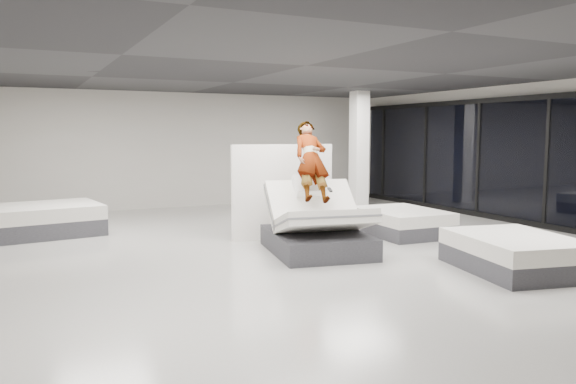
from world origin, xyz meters
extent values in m
plane|color=#B3B1A9|center=(0.00, 0.00, 0.00)|extent=(14.00, 14.00, 0.00)
plane|color=black|center=(0.00, 0.00, 3.20)|extent=(14.00, 14.00, 0.00)
cube|color=beige|center=(0.00, 7.00, 1.60)|extent=(12.00, 0.04, 3.20)
cube|color=beige|center=(6.00, 0.00, 1.60)|extent=(0.04, 14.00, 3.20)
cube|color=#3B3A40|center=(0.22, 0.00, 0.18)|extent=(1.91, 2.33, 0.36)
cube|color=white|center=(0.28, 0.31, 0.79)|extent=(1.70, 1.20, 0.86)
cube|color=slate|center=(0.28, 0.31, 0.79)|extent=(1.70, 1.09, 0.73)
cube|color=white|center=(0.14, -0.46, 0.62)|extent=(1.73, 1.33, 0.51)
cube|color=slate|center=(0.14, -0.46, 0.62)|extent=(1.74, 1.30, 0.32)
cube|color=white|center=(0.30, 0.42, 1.14)|extent=(0.64, 0.50, 0.38)
imported|color=slate|center=(0.28, 0.30, 1.31)|extent=(0.91, 1.70, 1.39)
cube|color=black|center=(0.43, -0.09, 1.10)|extent=(0.08, 0.15, 0.08)
cube|color=white|center=(0.25, 1.44, 0.93)|extent=(2.04, 0.36, 1.86)
cube|color=#3B3A40|center=(2.64, 0.77, 0.14)|extent=(1.48, 1.92, 0.28)
cube|color=white|center=(2.64, 0.77, 0.40)|extent=(1.48, 1.92, 0.23)
cube|color=#3B3A40|center=(2.27, -2.48, 0.15)|extent=(1.85, 2.23, 0.29)
cube|color=white|center=(2.27, -2.48, 0.42)|extent=(1.85, 2.23, 0.25)
cube|color=#3B3A40|center=(-4.05, 3.94, 0.17)|extent=(2.45, 1.97, 0.34)
cube|color=white|center=(-4.05, 3.94, 0.48)|extent=(2.45, 1.97, 0.28)
cube|color=white|center=(4.00, 4.50, 1.60)|extent=(0.40, 0.40, 3.20)
cube|color=#1C1F2F|center=(5.90, 0.00, 1.45)|extent=(0.06, 13.40, 2.80)
cube|color=black|center=(5.90, 0.00, 0.06)|extent=(0.12, 13.40, 0.12)
cube|color=black|center=(5.90, 0.00, 2.86)|extent=(0.12, 13.40, 0.12)
cube|color=black|center=(5.90, 0.00, 1.45)|extent=(0.09, 0.08, 2.80)
cube|color=black|center=(5.90, 2.00, 1.45)|extent=(0.09, 0.08, 2.80)
cube|color=black|center=(5.90, 4.00, 1.45)|extent=(0.09, 0.08, 2.80)
cube|color=black|center=(5.90, 6.00, 1.45)|extent=(0.09, 0.08, 2.80)
camera|label=1|loc=(-4.44, -8.46, 2.08)|focal=35.00mm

